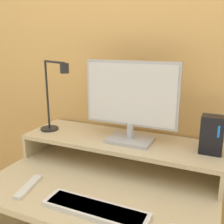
{
  "coord_description": "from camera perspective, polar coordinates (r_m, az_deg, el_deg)",
  "views": [
    {
      "loc": [
        0.49,
        -0.65,
        1.41
      ],
      "look_at": [
        0.02,
        0.4,
        1.1
      ],
      "focal_mm": 42.0,
      "sensor_mm": 36.0,
      "label": 1
    }
  ],
  "objects": [
    {
      "name": "monitor",
      "position": [
        1.31,
        4.1,
        2.5
      ],
      "size": [
        0.48,
        0.16,
        0.41
      ],
      "color": "#BCBCC1",
      "rests_on": "monitor_shelf"
    },
    {
      "name": "remote_control",
      "position": [
        1.28,
        -17.7,
        -15.2
      ],
      "size": [
        0.08,
        0.19,
        0.02
      ],
      "color": "white",
      "rests_on": "desk"
    },
    {
      "name": "desk_lamp",
      "position": [
        1.48,
        -12.54,
        2.71
      ],
      "size": [
        0.25,
        0.15,
        0.4
      ],
      "color": "black",
      "rests_on": "monitor_shelf"
    },
    {
      "name": "desk",
      "position": [
        1.43,
        -1.58,
        -22.82
      ],
      "size": [
        1.04,
        0.73,
        0.77
      ],
      "color": "beige",
      "rests_on": "ground_plane"
    },
    {
      "name": "router_dock",
      "position": [
        1.28,
        20.92,
        -4.64
      ],
      "size": [
        0.1,
        0.08,
        0.18
      ],
      "color": "black",
      "rests_on": "monitor_shelf"
    },
    {
      "name": "monitor_shelf",
      "position": [
        1.41,
        1.8,
        -6.7
      ],
      "size": [
        1.04,
        0.34,
        0.14
      ],
      "color": "beige",
      "rests_on": "desk"
    },
    {
      "name": "wall_back",
      "position": [
        1.5,
        4.89,
        9.13
      ],
      "size": [
        6.0,
        0.05,
        2.5
      ],
      "color": "#E5AD60",
      "rests_on": "ground_plane"
    },
    {
      "name": "keyboard",
      "position": [
        1.08,
        -3.69,
        -20.35
      ],
      "size": [
        0.43,
        0.11,
        0.02
      ],
      "color": "white",
      "rests_on": "desk"
    }
  ]
}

